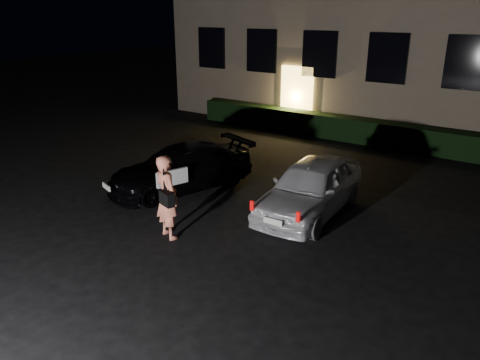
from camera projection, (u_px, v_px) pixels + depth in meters
The scene contains 5 objects.
ground at pixel (178, 267), 8.89m from camera, with size 80.00×80.00×0.00m, color black.
hedge at pixel (375, 133), 16.80m from camera, with size 15.00×0.70×0.85m, color black.
sedan at pixel (181, 168), 12.59m from camera, with size 2.86×4.37×1.18m.
hatch at pixel (311, 187), 11.07m from camera, with size 1.73×3.87×1.29m.
man at pixel (167, 197), 9.78m from camera, with size 0.77×0.63×1.83m.
Camera 1 is at (5.46, -5.67, 4.62)m, focal length 35.00 mm.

